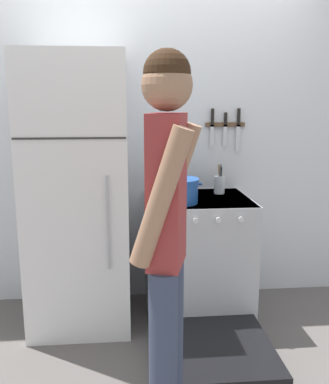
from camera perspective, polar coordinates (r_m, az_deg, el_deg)
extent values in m
plane|color=#5B5654|center=(3.67, -1.40, -13.38)|extent=(14.00, 14.00, 0.00)
cube|color=silver|center=(3.37, -1.55, 6.90)|extent=(10.00, 0.06, 2.55)
cube|color=white|center=(3.04, -11.38, -0.22)|extent=(0.69, 0.72, 1.88)
cube|color=#2D2D2D|center=(2.63, -12.54, 7.00)|extent=(0.67, 0.01, 0.01)
cylinder|color=#B2B5BA|center=(2.69, -7.57, -4.14)|extent=(0.02, 0.02, 0.60)
cube|color=silver|center=(3.22, 4.36, -8.52)|extent=(0.75, 0.67, 0.89)
cube|color=black|center=(3.10, 4.49, -0.97)|extent=(0.73, 0.66, 0.02)
cube|color=black|center=(2.94, 5.38, -10.78)|extent=(0.65, 0.05, 0.67)
cylinder|color=black|center=(2.95, 1.71, -1.49)|extent=(0.22, 0.22, 0.01)
cylinder|color=black|center=(3.00, 8.08, -1.34)|extent=(0.22, 0.22, 0.01)
cylinder|color=black|center=(3.21, 1.12, -0.38)|extent=(0.22, 0.22, 0.01)
cylinder|color=black|center=(3.26, 7.00, -0.27)|extent=(0.22, 0.22, 0.01)
cylinder|color=silver|center=(2.75, 1.09, -3.90)|extent=(0.04, 0.02, 0.04)
cylinder|color=silver|center=(2.77, 4.16, -3.81)|extent=(0.04, 0.02, 0.04)
cylinder|color=silver|center=(2.80, 7.19, -3.71)|extent=(0.04, 0.02, 0.04)
cylinder|color=silver|center=(2.83, 10.14, -3.61)|extent=(0.04, 0.02, 0.04)
cube|color=black|center=(2.76, 6.80, -19.92)|extent=(0.69, 0.71, 0.04)
cube|color=#99999E|center=(3.16, 4.61, -9.79)|extent=(0.61, 0.37, 0.01)
cylinder|color=#1E4C9E|center=(2.93, 1.72, 0.01)|extent=(0.28, 0.28, 0.15)
cylinder|color=#1E4C9E|center=(2.91, 1.73, 1.64)|extent=(0.30, 0.30, 0.02)
sphere|color=black|center=(2.91, 1.73, 2.05)|extent=(0.03, 0.03, 0.03)
cylinder|color=#1E4C9E|center=(2.90, -1.28, 0.98)|extent=(0.03, 0.02, 0.02)
cylinder|color=#1E4C9E|center=(2.94, 4.70, 1.08)|extent=(0.03, 0.02, 0.02)
cylinder|color=silver|center=(3.20, 1.33, 0.59)|extent=(0.19, 0.19, 0.11)
cone|color=silver|center=(3.18, 1.33, 1.76)|extent=(0.18, 0.18, 0.03)
sphere|color=black|center=(3.18, 1.33, 2.17)|extent=(0.02, 0.02, 0.02)
cone|color=silver|center=(3.21, 2.91, 0.80)|extent=(0.10, 0.03, 0.09)
torus|color=black|center=(3.18, 1.34, 2.62)|extent=(0.15, 0.01, 0.15)
cylinder|color=silver|center=(3.26, 7.32, 0.95)|extent=(0.08, 0.08, 0.13)
cylinder|color=#9E7547|center=(3.25, 7.32, 1.97)|extent=(0.03, 0.03, 0.20)
cylinder|color=#232326|center=(3.25, 7.52, 1.80)|extent=(0.01, 0.03, 0.18)
cylinder|color=#B2B5BA|center=(3.24, 7.24, 1.87)|extent=(0.02, 0.03, 0.19)
cylinder|color=#4C4C51|center=(3.24, 7.34, 1.96)|extent=(0.03, 0.02, 0.20)
cylinder|color=#38425B|center=(2.02, -0.17, -22.04)|extent=(0.13, 0.13, 0.87)
cylinder|color=#38425B|center=(2.17, 0.73, -19.55)|extent=(0.13, 0.13, 0.87)
cube|color=#9E3333|center=(1.80, 0.32, 0.08)|extent=(0.20, 0.27, 0.65)
cylinder|color=#A87A5B|center=(1.67, -0.49, -0.84)|extent=(0.28, 0.16, 0.58)
cylinder|color=#A87A5B|center=(1.93, 1.03, 0.87)|extent=(0.28, 0.16, 0.58)
sphere|color=#A87A5B|center=(1.77, 0.34, 14.07)|extent=(0.21, 0.21, 0.21)
sphere|color=#382314|center=(1.77, 0.34, 15.60)|extent=(0.19, 0.19, 0.19)
cube|color=brown|center=(3.40, 8.09, 8.90)|extent=(0.31, 0.02, 0.03)
cube|color=silver|center=(3.38, 6.35, 7.48)|extent=(0.03, 0.00, 0.17)
cube|color=black|center=(3.37, 6.42, 9.96)|extent=(0.02, 0.02, 0.12)
cube|color=silver|center=(3.40, 8.08, 7.47)|extent=(0.03, 0.00, 0.17)
cube|color=black|center=(3.39, 8.15, 9.68)|extent=(0.02, 0.02, 0.09)
cube|color=silver|center=(3.42, 9.76, 7.09)|extent=(0.03, 0.00, 0.21)
cube|color=black|center=(3.41, 9.87, 9.89)|extent=(0.02, 0.02, 0.12)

